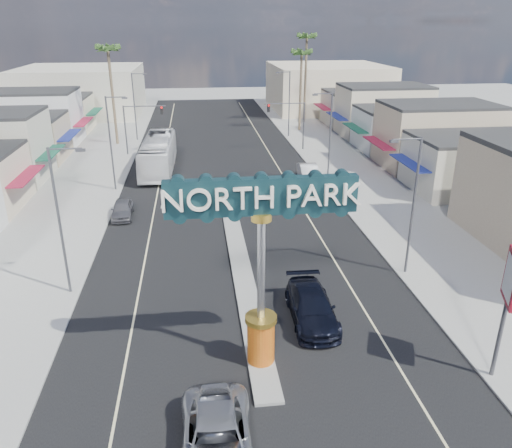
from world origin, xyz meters
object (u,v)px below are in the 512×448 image
object	(u,v)px
car_parked_left	(122,209)
streetlight_r_near	(411,200)
streetlight_r_mid	(329,133)
streetlight_l_far	(135,103)
suv_right	(312,307)
gateway_sign	(261,252)
suv_left	(217,441)
palm_right_far	(307,42)
city_bus	(158,154)
bank_pylon_sign	(511,285)
traffic_signal_left	(140,120)
streetlight_l_mid	(112,139)
palm_left_far	(108,54)
palm_right_mid	(302,57)
traffic_signal_right	(290,117)
car_parked_right	(309,173)
streetlight_r_far	(288,101)
streetlight_l_near	(61,215)

from	to	relation	value
car_parked_left	streetlight_r_near	bearing A→B (deg)	-34.97
streetlight_r_near	streetlight_r_mid	distance (m)	20.00
streetlight_l_far	suv_right	size ratio (longest dim) A/B	1.57
gateway_sign	suv_left	distance (m)	7.83
palm_right_far	city_bus	size ratio (longest dim) A/B	1.07
bank_pylon_sign	palm_right_far	bearing A→B (deg)	107.76
suv_right	traffic_signal_left	bearing A→B (deg)	109.14
streetlight_l_mid	palm_left_far	size ratio (longest dim) A/B	0.69
palm_right_mid	city_bus	bearing A→B (deg)	-135.54
traffic_signal_right	streetlight_l_mid	bearing A→B (deg)	-144.50
car_parked_left	traffic_signal_right	bearing A→B (deg)	47.63
traffic_signal_right	car_parked_right	distance (m)	13.75
car_parked_right	city_bus	distance (m)	16.63
streetlight_l_mid	suv_left	distance (m)	34.67
streetlight_l_mid	streetlight_r_far	size ratio (longest dim) A/B	1.00
streetlight_l_mid	palm_right_mid	distance (m)	35.44
streetlight_l_near	streetlight_l_mid	xyz separation A→B (m)	(0.00, 20.00, 0.00)
streetlight_r_mid	city_bus	size ratio (longest dim) A/B	0.68
car_parked_left	bank_pylon_sign	world-z (taller)	bank_pylon_sign
streetlight_l_near	car_parked_left	bearing A→B (deg)	83.51
palm_right_far	suv_left	size ratio (longest dim) A/B	2.39
streetlight_l_far	streetlight_r_near	distance (m)	46.90
traffic_signal_left	suv_right	xyz separation A→B (m)	(12.43, -38.66, -3.44)
streetlight_l_mid	suv_right	xyz separation A→B (m)	(13.68, -24.67, -4.23)
traffic_signal_right	streetlight_r_near	distance (m)	34.03
traffic_signal_right	streetlight_r_mid	bearing A→B (deg)	-84.90
city_bus	bank_pylon_sign	size ratio (longest dim) A/B	2.13
traffic_signal_right	suv_right	xyz separation A→B (m)	(-5.94, -38.66, -3.44)
suv_left	palm_right_mid	bearing A→B (deg)	76.48
streetlight_l_near	suv_left	bearing A→B (deg)	-59.07
streetlight_l_mid	suv_left	bearing A→B (deg)	-76.45
streetlight_l_near	suv_left	xyz separation A→B (m)	(8.06, -13.46, -4.25)
streetlight_l_mid	streetlight_r_far	world-z (taller)	same
streetlight_r_near	streetlight_l_far	bearing A→B (deg)	116.42
traffic_signal_left	palm_right_mid	size ratio (longest dim) A/B	0.50
streetlight_l_far	suv_left	distance (m)	56.20
streetlight_l_far	palm_right_mid	world-z (taller)	palm_right_mid
bank_pylon_sign	palm_left_far	bearing A→B (deg)	136.92
streetlight_l_near	city_bus	distance (m)	27.06
suv_left	city_bus	bearing A→B (deg)	97.21
car_parked_right	city_bus	xyz separation A→B (m)	(-15.50, 5.94, 0.99)
car_parked_left	suv_right	bearing A→B (deg)	-56.66
streetlight_l_far	streetlight_l_near	bearing A→B (deg)	-90.00
streetlight_r_near	streetlight_r_far	world-z (taller)	same
traffic_signal_left	car_parked_right	distance (m)	22.60
palm_right_far	suv_right	distance (m)	59.02
palm_right_mid	suv_left	size ratio (longest dim) A/B	2.05
palm_right_far	palm_right_mid	bearing A→B (deg)	-108.43
suv_left	bank_pylon_sign	size ratio (longest dim) A/B	0.95
streetlight_r_far	palm_left_far	bearing A→B (deg)	-175.12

